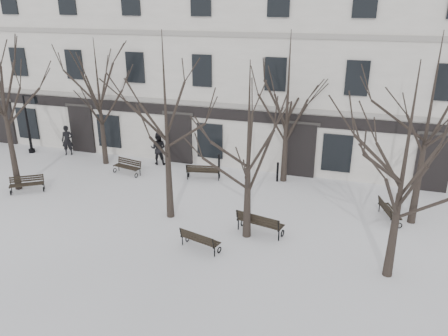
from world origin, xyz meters
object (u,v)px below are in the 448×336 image
at_px(bench_2, 260,222).
at_px(tree_3, 407,150).
at_px(bench_5, 388,211).
at_px(tree_1, 165,106).
at_px(bench_3, 128,166).
at_px(tree_2, 249,132).
at_px(bench_4, 203,171).
at_px(bench_1, 200,239).
at_px(tree_0, 0,85).
at_px(lamp_post, 30,119).
at_px(bench_0, 27,184).

bearing_deg(bench_2, tree_3, 176.08).
bearing_deg(bench_5, tree_1, 87.61).
xyz_separation_m(tree_1, bench_3, (-4.32, 3.96, -4.49)).
xyz_separation_m(tree_2, bench_5, (5.47, 3.20, -3.92)).
distance_m(bench_3, bench_4, 4.25).
height_order(tree_3, bench_5, tree_3).
bearing_deg(bench_4, tree_3, 134.48).
bearing_deg(tree_2, bench_1, -133.01).
xyz_separation_m(bench_4, bench_5, (9.21, -1.89, -0.04)).
distance_m(tree_0, bench_5, 18.46).
bearing_deg(lamp_post, tree_1, -24.75).
distance_m(tree_2, bench_5, 7.45).
bearing_deg(tree_2, bench_2, 35.62).
height_order(tree_1, bench_3, tree_1).
relative_size(tree_3, bench_1, 4.37).
bearing_deg(bench_0, tree_2, -38.52).
relative_size(tree_1, bench_0, 4.87).
distance_m(tree_2, bench_3, 10.00).
bearing_deg(tree_0, bench_0, -14.28).
bearing_deg(tree_3, bench_5, 88.29).
distance_m(bench_0, bench_4, 8.82).
bearing_deg(bench_0, lamp_post, 92.58).
relative_size(tree_2, bench_2, 3.47).
bearing_deg(bench_0, tree_0, 131.85).
bearing_deg(tree_1, bench_4, 91.25).
bearing_deg(bench_1, tree_0, 1.86).
bearing_deg(tree_1, bench_3, 137.51).
xyz_separation_m(tree_0, tree_2, (12.24, -1.12, -0.86)).
relative_size(tree_1, bench_2, 3.92).
bearing_deg(bench_0, bench_1, -47.72).
xyz_separation_m(tree_1, tree_2, (3.64, -0.65, -0.57)).
bearing_deg(tree_1, tree_0, 176.84).
height_order(bench_0, bench_3, bench_3).
bearing_deg(bench_0, bench_2, -36.81).
relative_size(bench_1, bench_4, 0.91).
height_order(tree_0, tree_3, tree_0).
distance_m(bench_0, bench_2, 11.98).
bearing_deg(bench_0, tree_3, -40.84).
bearing_deg(bench_2, tree_0, 8.95).
xyz_separation_m(tree_3, bench_3, (-13.30, 5.73, -4.14)).
relative_size(tree_2, bench_1, 4.16).
height_order(bench_2, bench_4, bench_2).
relative_size(bench_0, bench_3, 0.96).
relative_size(tree_0, bench_5, 4.91).
bearing_deg(bench_4, bench_0, 16.99).
bearing_deg(tree_0, bench_5, 6.70).
height_order(tree_0, bench_3, tree_0).
height_order(tree_3, bench_0, tree_3).
xyz_separation_m(tree_1, bench_4, (-0.10, 4.44, -4.45)).
relative_size(tree_1, tree_3, 1.08).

